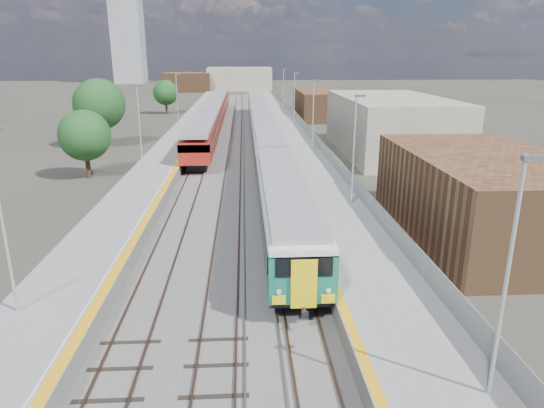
{
  "coord_description": "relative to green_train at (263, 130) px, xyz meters",
  "views": [
    {
      "loc": [
        -0.82,
        -10.18,
        11.05
      ],
      "look_at": [
        0.81,
        18.31,
        2.2
      ],
      "focal_mm": 32.0,
      "sensor_mm": 36.0,
      "label": 1
    }
  ],
  "objects": [
    {
      "name": "platform_left",
      "position": [
        -10.55,
        3.95,
        -1.76
      ],
      "size": [
        4.3,
        155.0,
        8.52
      ],
      "color": "slate",
      "rests_on": "ground"
    },
    {
      "name": "red_train",
      "position": [
        -7.0,
        16.32,
        -0.02
      ],
      "size": [
        3.02,
        61.2,
        3.81
      ],
      "color": "black",
      "rests_on": "ground"
    },
    {
      "name": "tree_c",
      "position": [
        -17.18,
        36.66,
        1.74
      ],
      "size": [
        4.71,
        4.71,
        6.38
      ],
      "color": "#382619",
      "rests_on": "ground"
    },
    {
      "name": "tree_a",
      "position": [
        -16.85,
        -13.88,
        1.69
      ],
      "size": [
        4.66,
        4.66,
        6.31
      ],
      "color": "#382619",
      "rests_on": "ground"
    },
    {
      "name": "buildings",
      "position": [
        -19.62,
        90.06,
        8.43
      ],
      "size": [
        72.0,
        185.5,
        40.0
      ],
      "color": "brown",
      "rests_on": "ground"
    },
    {
      "name": "ground",
      "position": [
        -1.5,
        1.46,
        -2.28
      ],
      "size": [
        320.0,
        320.0,
        0.0
      ],
      "primitive_type": "plane",
      "color": "#47443A",
      "rests_on": "ground"
    },
    {
      "name": "green_train",
      "position": [
        0.0,
        0.0,
        0.0
      ],
      "size": [
        2.94,
        81.78,
        3.24
      ],
      "color": "black",
      "rests_on": "ground"
    },
    {
      "name": "tree_d",
      "position": [
        20.81,
        19.97,
        1.37
      ],
      "size": [
        4.28,
        4.28,
        5.8
      ],
      "color": "#382619",
      "rests_on": "ground"
    },
    {
      "name": "tree_b",
      "position": [
        -19.77,
        1.81,
        2.97
      ],
      "size": [
        6.15,
        6.15,
        8.34
      ],
      "color": "#382619",
      "rests_on": "ground"
    },
    {
      "name": "platform_right",
      "position": [
        3.78,
        3.96,
        -1.74
      ],
      "size": [
        4.7,
        155.0,
        8.52
      ],
      "color": "slate",
      "rests_on": "ground"
    },
    {
      "name": "ballast_bed",
      "position": [
        -3.75,
        3.96,
        -2.25
      ],
      "size": [
        10.5,
        155.0,
        0.06
      ],
      "primitive_type": "cube",
      "color": "#565451",
      "rests_on": "ground"
    },
    {
      "name": "tracks",
      "position": [
        -3.15,
        5.64,
        -2.17
      ],
      "size": [
        8.96,
        160.0,
        0.17
      ],
      "color": "#4C3323",
      "rests_on": "ground"
    }
  ]
}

